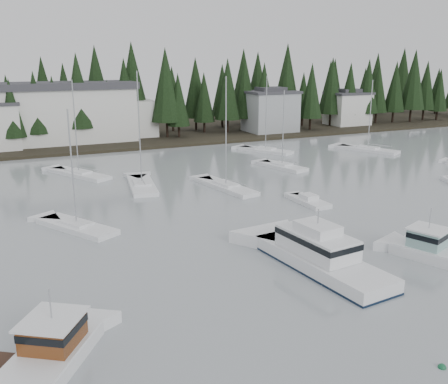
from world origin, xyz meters
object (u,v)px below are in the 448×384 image
object	(u,v)px
sailboat_10	(79,175)
sailboat_3	(265,151)
harbor_inn	(78,113)
sailboat_1	(226,188)
house_east_b	(348,108)
sailboat_9	(142,186)
sailboat_2	(367,151)
sailboat_5	(282,168)
sailboat_8	(77,228)
runabout_1	(309,202)
lobster_boat_teal	(442,254)
lobster_boat_brown	(39,365)
house_east_a	(270,110)
cabin_cruiser_center	(320,258)

from	to	relation	value
sailboat_10	sailboat_3	bearing A→B (deg)	-108.76
harbor_inn	sailboat_1	distance (m)	44.16
house_east_b	sailboat_9	size ratio (longest dim) A/B	0.65
sailboat_2	sailboat_5	distance (m)	21.62
harbor_inn	sailboat_8	bearing A→B (deg)	-99.66
runabout_1	lobster_boat_teal	bearing A→B (deg)	-179.85
lobster_boat_brown	sailboat_8	bearing A→B (deg)	20.63
sailboat_8	runabout_1	xyz separation A→B (m)	(24.81, -2.03, 0.07)
lobster_boat_brown	sailboat_1	bearing A→B (deg)	-5.14
house_east_a	sailboat_8	world-z (taller)	sailboat_8
sailboat_2	runabout_1	world-z (taller)	sailboat_2
sailboat_8	lobster_boat_teal	bearing A→B (deg)	-158.40
sailboat_3	sailboat_5	bearing A→B (deg)	133.33
lobster_boat_teal	sailboat_5	size ratio (longest dim) A/B	0.77
cabin_cruiser_center	sailboat_1	xyz separation A→B (m)	(3.75, 24.96, -0.73)
harbor_inn	sailboat_5	bearing A→B (deg)	-56.58
sailboat_2	lobster_boat_teal	bearing A→B (deg)	122.30
house_east_b	lobster_boat_brown	world-z (taller)	house_east_b
sailboat_2	cabin_cruiser_center	bearing A→B (deg)	111.79
sailboat_8	sailboat_9	size ratio (longest dim) A/B	0.80
sailboat_1	runabout_1	distance (m)	11.28
sailboat_10	harbor_inn	bearing A→B (deg)	-37.09
sailboat_9	sailboat_10	world-z (taller)	sailboat_9
sailboat_8	sailboat_10	size ratio (longest dim) A/B	0.88
harbor_inn	sailboat_3	bearing A→B (deg)	-39.61
lobster_boat_teal	runabout_1	bearing A→B (deg)	-19.48
cabin_cruiser_center	sailboat_1	bearing A→B (deg)	-14.24
sailboat_3	sailboat_9	world-z (taller)	sailboat_9
harbor_inn	sailboat_5	distance (m)	42.54
harbor_inn	lobster_boat_teal	world-z (taller)	harbor_inn
house_east_a	runabout_1	world-z (taller)	house_east_a
sailboat_1	sailboat_5	size ratio (longest dim) A/B	1.20
harbor_inn	sailboat_5	world-z (taller)	harbor_inn
sailboat_2	house_east_b	bearing A→B (deg)	-55.78
sailboat_9	cabin_cruiser_center	bearing A→B (deg)	-159.88
sailboat_5	sailboat_10	world-z (taller)	sailboat_10
sailboat_2	sailboat_10	xyz separation A→B (m)	(-48.75, 1.78, 0.01)
harbor_inn	cabin_cruiser_center	distance (m)	67.96
house_east_b	sailboat_10	world-z (taller)	sailboat_10
sailboat_5	sailboat_10	distance (m)	28.90
sailboat_8	cabin_cruiser_center	bearing A→B (deg)	-167.56
harbor_inn	sailboat_9	distance (m)	37.87
house_east_a	sailboat_1	xyz separation A→B (m)	(-28.27, -38.13, -4.83)
runabout_1	sailboat_10	bearing A→B (deg)	39.51
house_east_a	lobster_boat_teal	size ratio (longest dim) A/B	1.17
house_east_b	sailboat_5	bearing A→B (deg)	-138.96
cabin_cruiser_center	house_east_b	bearing A→B (deg)	-45.37
house_east_a	lobster_boat_brown	world-z (taller)	house_east_a
sailboat_2	sailboat_5	world-z (taller)	sailboat_2
sailboat_8	sailboat_5	bearing A→B (deg)	-94.26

